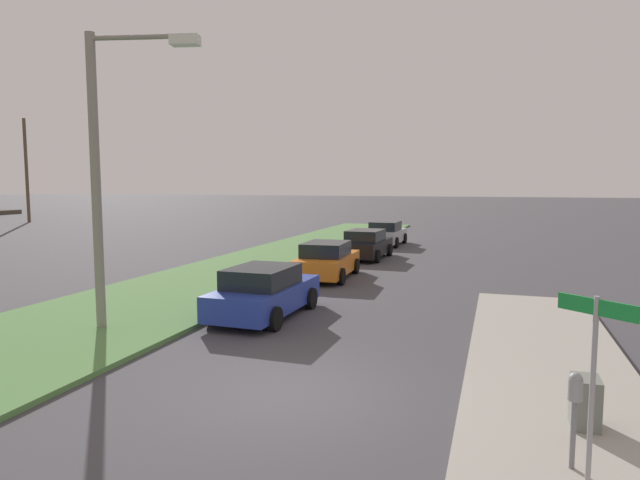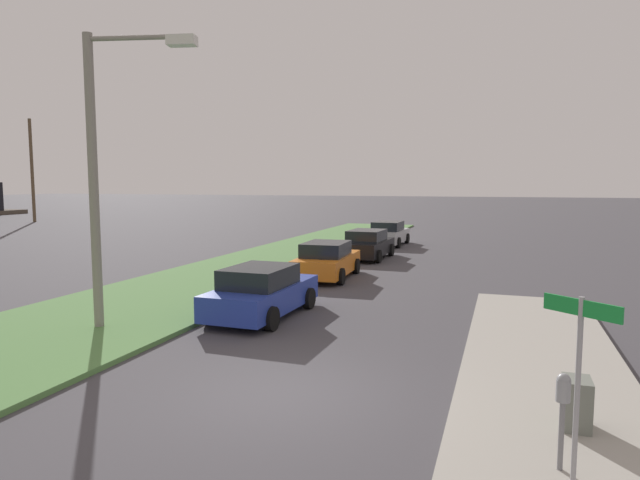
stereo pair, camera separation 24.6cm
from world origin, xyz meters
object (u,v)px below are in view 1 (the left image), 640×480
at_px(parked_car_silver, 386,234).
at_px(parking_meter, 575,400).
at_px(parked_car_black, 366,245).
at_px(parked_car_blue, 264,292).
at_px(distant_utility_pole, 26,171).
at_px(utility_box, 585,407).
at_px(street_sign, 593,377).
at_px(streetlight, 108,160).
at_px(parked_car_orange, 327,260).

relative_size(parked_car_silver, parking_meter, 3.06).
xyz_separation_m(parked_car_black, parked_car_silver, (6.37, 0.24, 0.00)).
distance_m(parked_car_blue, distant_utility_pole, 47.01).
bearing_deg(parked_car_silver, utility_box, -160.92).
xyz_separation_m(parked_car_silver, street_sign, (-26.98, -7.61, 0.99)).
xyz_separation_m(parked_car_silver, utility_box, (-24.59, -7.91, -0.27)).
relative_size(parked_car_black, streetlight, 0.58).
relative_size(parked_car_silver, street_sign, 1.67).
height_order(parked_car_black, streetlight, streetlight).
distance_m(parked_car_orange, distant_utility_pole, 43.12).
bearing_deg(street_sign, streetlight, 63.64).
bearing_deg(utility_box, parked_car_blue, 54.82).
height_order(parked_car_silver, utility_box, parked_car_silver).
height_order(parked_car_orange, distant_utility_pole, distant_utility_pole).
bearing_deg(parked_car_black, parking_meter, -157.79).
distance_m(parked_car_orange, parking_meter, 15.48).
relative_size(parked_car_blue, utility_box, 4.83).
bearing_deg(parked_car_silver, streetlight, 174.02).
distance_m(parking_meter, street_sign, 1.18).
xyz_separation_m(parked_car_blue, parking_meter, (-6.79, -7.30, 0.33)).
height_order(parked_car_black, distant_utility_pole, distant_utility_pole).
bearing_deg(parked_car_blue, parked_car_black, 1.56).
height_order(parked_car_blue, parked_car_orange, same).
distance_m(parked_car_orange, street_sign, 16.39).
distance_m(parked_car_blue, parking_meter, 9.97).
xyz_separation_m(parked_car_silver, distant_utility_pole, (9.02, 37.08, 4.28)).
relative_size(parked_car_black, parking_meter, 3.07).
xyz_separation_m(parking_meter, streetlight, (4.16, 10.35, 3.34)).
xyz_separation_m(street_sign, distant_utility_pole, (36.00, 44.69, 3.30)).
bearing_deg(street_sign, utility_box, -7.07).
distance_m(parked_car_blue, utility_box, 9.35).
distance_m(parking_meter, distant_utility_pole, 56.88).
xyz_separation_m(parked_car_silver, streetlight, (-21.83, 2.77, 3.67)).
relative_size(parking_meter, streetlight, 0.19).
height_order(utility_box, distant_utility_pole, distant_utility_pole).
xyz_separation_m(parked_car_orange, parked_car_silver, (12.47, 0.05, 0.00)).
bearing_deg(distant_utility_pole, utility_box, -126.76).
bearing_deg(parking_meter, parked_car_blue, 47.09).
bearing_deg(parked_car_silver, parked_car_blue, -177.93).
bearing_deg(distant_utility_pole, streetlight, -131.97).
bearing_deg(parked_car_orange, utility_box, -149.60).
bearing_deg(streetlight, distant_utility_pole, 48.03).
relative_size(parked_car_blue, distant_utility_pole, 0.43).
xyz_separation_m(parked_car_orange, parking_meter, (-13.52, -7.52, 0.33)).
relative_size(parked_car_blue, streetlight, 0.58).
bearing_deg(distant_utility_pole, parking_meter, -128.10).
bearing_deg(parked_car_silver, parked_car_orange, -178.50).
bearing_deg(streetlight, parked_car_blue, -49.21).
relative_size(streetlight, distant_utility_pole, 0.75).
xyz_separation_m(parking_meter, street_sign, (-0.98, -0.04, 0.65)).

